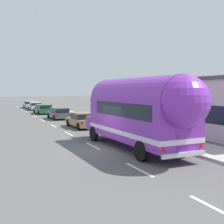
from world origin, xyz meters
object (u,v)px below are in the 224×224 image
Objects in this scene: painted_bus at (140,110)px; car_fourth at (35,106)px; car_third at (43,108)px; car_lead at (82,119)px; car_fifth at (29,104)px; car_second at (59,112)px.

car_fourth is (0.00, 36.62, -1.52)m from painted_bus.
car_third is (-0.20, 28.05, -1.50)m from painted_bus.
car_fourth is at bearing 90.45° from car_lead.
painted_bus reaches higher than car_fourth.
car_lead is at bearing -89.50° from car_fifth.
car_second and car_fifth have the same top height.
car_fourth is (-0.20, 25.60, 0.04)m from car_lead.
car_lead is 17.03m from car_third.
car_fifth is (-0.14, 23.40, -0.04)m from car_second.
painted_bus is 2.39× the size of car_fourth.
car_second is 0.98× the size of car_fourth.
painted_bus is 36.66m from car_fourth.
car_second is 0.92× the size of car_fifth.
painted_bus is at bearing -90.20° from car_second.
car_fourth is at bearing 90.22° from car_second.
car_fourth is (-0.06, 17.09, 0.00)m from car_second.
car_lead is (0.20, 11.02, -1.56)m from painted_bus.
car_third is (-0.40, 17.03, 0.06)m from car_lead.
car_lead is 1.05× the size of car_second.
car_third is 14.88m from car_fifth.
car_lead is at bearing -89.09° from car_second.
painted_bus is 28.09m from car_third.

